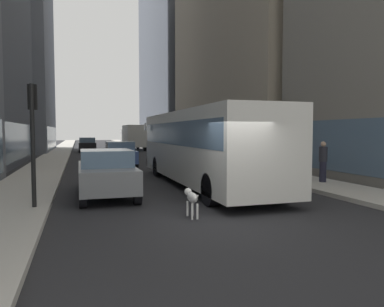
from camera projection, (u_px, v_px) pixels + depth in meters
ground_plane at (112, 151)px, 42.85m from camera, size 120.00×120.00×0.00m
sidewalk_left at (60, 151)px, 41.15m from camera, size 2.40×110.00×0.15m
sidewalk_right at (159, 150)px, 44.54m from camera, size 2.40×110.00×0.15m
building_right_far at (182, 54)px, 56.41m from camera, size 9.83×22.95×28.53m
transit_bus at (202, 143)px, 15.15m from camera, size 2.78×11.53×3.05m
car_silver_sedan at (166, 150)px, 28.45m from camera, size 1.72×4.38×1.62m
car_black_suv at (87, 145)px, 40.57m from camera, size 1.80×4.66×1.62m
car_grey_wagon at (106, 172)px, 12.68m from camera, size 1.82×4.74×1.62m
car_blue_hatchback at (120, 154)px, 23.23m from camera, size 1.79×4.28×1.62m
box_truck at (133, 137)px, 45.14m from camera, size 2.30×7.50×3.05m
dalmatian_dog at (192, 198)px, 9.51m from camera, size 0.22×0.96×0.72m
pedestrian_with_handbag at (254, 154)px, 20.39m from camera, size 0.45×0.34×1.69m
pedestrian_in_coat at (323, 161)px, 15.13m from camera, size 0.34×0.34×1.69m
traffic_light_near at (33, 125)px, 10.08m from camera, size 0.24×0.41×3.40m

